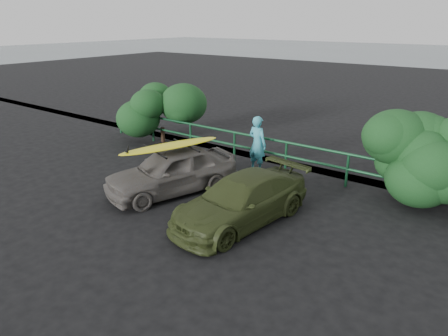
% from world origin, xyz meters
% --- Properties ---
extents(ground, '(80.00, 80.00, 0.00)m').
position_xyz_m(ground, '(0.00, 0.00, 0.00)').
color(ground, black).
extents(guardrail, '(14.00, 0.08, 1.04)m').
position_xyz_m(guardrail, '(0.00, 5.00, 0.52)').
color(guardrail, '#144627').
rests_on(guardrail, ground).
extents(shrub_left, '(3.20, 2.40, 2.07)m').
position_xyz_m(shrub_left, '(-4.80, 5.40, 1.03)').
color(shrub_left, '#1A481E').
rests_on(shrub_left, ground).
extents(shrub_right, '(3.20, 2.40, 2.20)m').
position_xyz_m(shrub_right, '(5.00, 5.50, 1.10)').
color(shrub_right, '#1A481E').
rests_on(shrub_right, ground).
extents(sedan, '(2.67, 4.04, 1.28)m').
position_xyz_m(sedan, '(-0.85, 1.71, 0.64)').
color(sedan, '#5E5853').
rests_on(sedan, ground).
extents(olive_vehicle, '(2.16, 4.07, 1.12)m').
position_xyz_m(olive_vehicle, '(1.72, 1.39, 0.56)').
color(olive_vehicle, '#34401C').
rests_on(olive_vehicle, ground).
extents(man, '(0.72, 0.53, 1.82)m').
position_xyz_m(man, '(0.20, 4.56, 0.91)').
color(man, '#41AEC4').
rests_on(man, ground).
extents(roof_rack, '(1.72, 1.45, 0.05)m').
position_xyz_m(roof_rack, '(-0.85, 1.71, 1.30)').
color(roof_rack, black).
rests_on(roof_rack, sedan).
extents(surfboard, '(1.57, 3.02, 0.09)m').
position_xyz_m(surfboard, '(-0.85, 1.71, 1.37)').
color(surfboard, yellow).
rests_on(surfboard, roof_rack).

